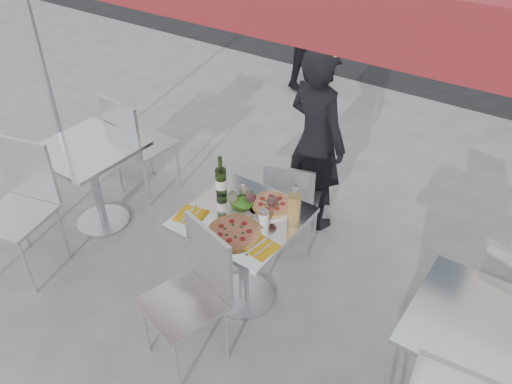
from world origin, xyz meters
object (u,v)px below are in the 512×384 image
Objects in this scene: chair_near at (195,286)px; wineglass_white_b at (243,189)px; woman_diner at (316,141)px; chair_far at (291,199)px; side_chair_lfar at (135,140)px; wineglass_red_b at (272,202)px; pizza_far at (271,205)px; wineglass_red_a at (251,197)px; side_table_right at (475,351)px; napkin_left at (191,215)px; pedestrian_a at (322,18)px; sugar_shaker at (264,218)px; napkin_right at (260,247)px; main_table at (243,241)px; wine_bottle at (221,181)px; salad_plate at (242,204)px; pizza_near at (234,232)px; carafe at (294,209)px; side_chair_lnear at (21,198)px; wineglass_white_a at (232,198)px.

chair_near reaches higher than wineglass_white_b.
chair_far is at bearing 113.22° from woman_diner.
side_chair_lfar is 6.19× the size of wineglass_red_b.
wineglass_red_a reaches higher than pizza_far.
side_table_right is 1.79m from napkin_left.
pedestrian_a reaches higher than sugar_shaker.
napkin_right is at bearing -69.19° from wineglass_red_b.
napkin_left is (-0.19, -1.26, -0.01)m from woman_diner.
chair_far is 1.14m from chair_near.
main_table is 2.54× the size of wine_bottle.
woman_diner is at bearing 145.58° from side_table_right.
wineglass_red_b reaches higher than sugar_shaker.
wineglass_red_a reaches higher than main_table.
side_chair_lfar reaches higher than wineglass_red_a.
side_chair_lfar is 1.74m from wineglass_red_b.
main_table is 3.41× the size of salad_plate.
pizza_near is 0.31m from wineglass_red_b.
sugar_shaker is at bearing -144.26° from carafe.
pedestrian_a is 3.77m from salad_plate.
wineglass_red_a reaches higher than side_table_right.
pedestrian_a reaches higher than napkin_right.
main_table is 1.50m from side_table_right.
side_chair_lnear is at bearing -161.79° from chair_near.
main_table is at bearing -51.04° from salad_plate.
woman_diner is at bearing 89.78° from wineglass_white_a.
side_table_right is 4.76× the size of wineglass_red_b.
pedestrian_a is (-1.43, 4.07, 0.32)m from chair_near.
wineglass_red_b is at bearing 90.57° from chair_far.
wineglass_white_b is (-0.08, 0.12, 0.32)m from main_table.
wineglass_red_a is (-0.14, 0.06, 0.06)m from sugar_shaker.
side_table_right is 7.01× the size of sugar_shaker.
sugar_shaker is at bearing -138.72° from pedestrian_a.
wine_bottle reaches higher than napkin_left.
pizza_far is 0.21m from wineglass_white_b.
side_chair_lfar is 1.76m from sugar_shaker.
napkin_left is (-0.19, -0.19, -0.11)m from wineglass_white_a.
side_chair_lnear is 6.44× the size of wineglass_red_a.
side_chair_lnear reaches higher than sugar_shaker.
side_chair_lfar reaches higher than napkin_left.
wineglass_red_a is (1.53, -0.42, 0.28)m from side_chair_lfar.
chair_far is 0.65m from salad_plate.
chair_far is 4.09× the size of napkin_right.
pizza_far is (-1.40, 0.19, 0.23)m from side_table_right.
wineglass_white_b is (0.00, -0.96, 0.09)m from woman_diner.
napkin_right is at bearing 91.56° from chair_far.
side_table_right is 3.41× the size of salad_plate.
side_chair_lfar is (-1.50, -0.15, 0.09)m from chair_far.
pedestrian_a is at bearing 114.27° from wineglass_red_b.
woman_diner is 1.04m from carafe.
pedestrian_a is 11.11× the size of wineglass_white_b.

